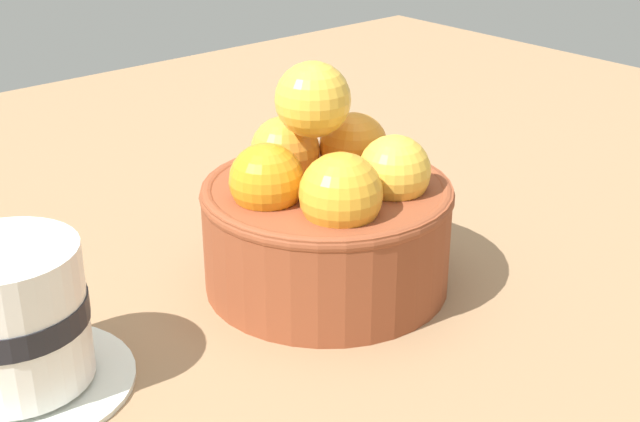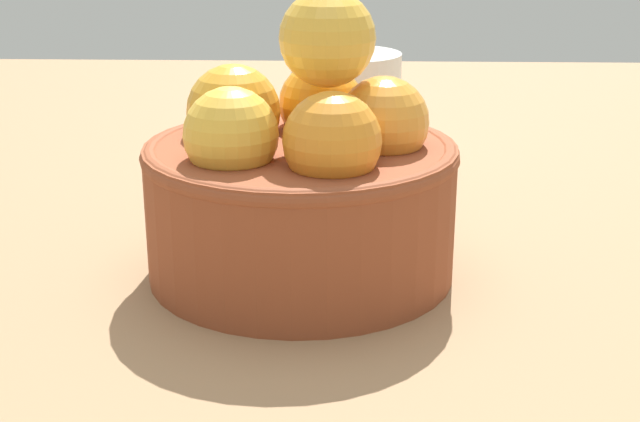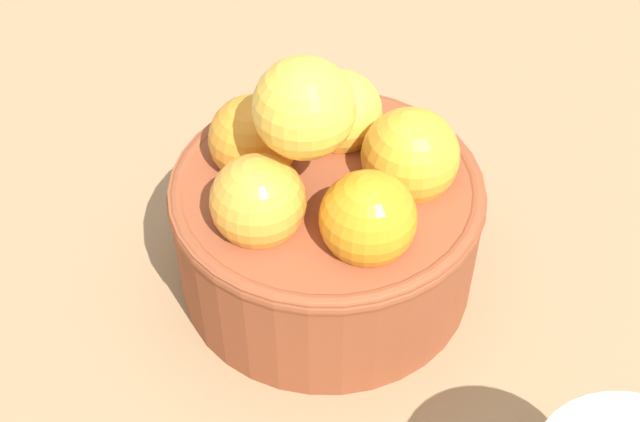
% 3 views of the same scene
% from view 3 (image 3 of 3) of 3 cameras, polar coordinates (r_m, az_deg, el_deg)
% --- Properties ---
extents(ground_plane, '(1.27, 1.11, 0.04)m').
position_cam_3_polar(ground_plane, '(0.47, 0.41, -6.08)').
color(ground_plane, '#997551').
extents(terracotta_bowl, '(0.16, 0.16, 0.14)m').
position_cam_3_polar(terracotta_bowl, '(0.42, 0.44, 0.07)').
color(terracotta_bowl, brown).
rests_on(terracotta_bowl, ground_plane).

